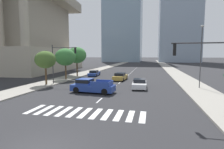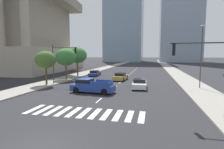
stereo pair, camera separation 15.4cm
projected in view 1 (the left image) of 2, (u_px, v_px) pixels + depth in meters
sidewalk_east at (183, 78)px, 35.10m from camera, size 4.00×260.00×0.15m
sidewalk_west at (76, 75)px, 39.84m from camera, size 4.00×260.00×0.15m
crosswalk_near at (85, 113)px, 14.14m from camera, size 9.45×2.60×0.01m
lane_divider_center at (128, 75)px, 41.34m from camera, size 0.14×50.00×0.01m
pickup_truck at (91, 86)px, 21.76m from camera, size 5.43×2.35×1.67m
sedan_blue_0 at (94, 73)px, 39.56m from camera, size 2.07×4.89×1.25m
sedan_gold_1 at (120, 77)px, 32.75m from camera, size 2.17×4.85×1.35m
sedan_white_2 at (139, 84)px, 24.72m from camera, size 2.03×4.38×1.27m
traffic_signal_near at (206, 63)px, 12.62m from camera, size 4.18×0.28×5.65m
traffic_signal_far at (61, 57)px, 27.49m from camera, size 4.36×0.28×5.96m
street_lamp_east at (201, 52)px, 23.69m from camera, size 0.50×0.24×8.30m
street_tree_nearest at (45, 60)px, 26.61m from camera, size 3.06×3.06×5.04m
street_tree_second at (65, 57)px, 32.82m from camera, size 3.76×3.76×5.67m
street_tree_third at (77, 55)px, 37.85m from camera, size 4.02×4.02×6.14m
war_memorial at (10, 6)px, 52.21m from camera, size 35.08×35.08×36.91m
office_tower_left_skyline at (124, 10)px, 128.00m from camera, size 25.86×27.17×82.72m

